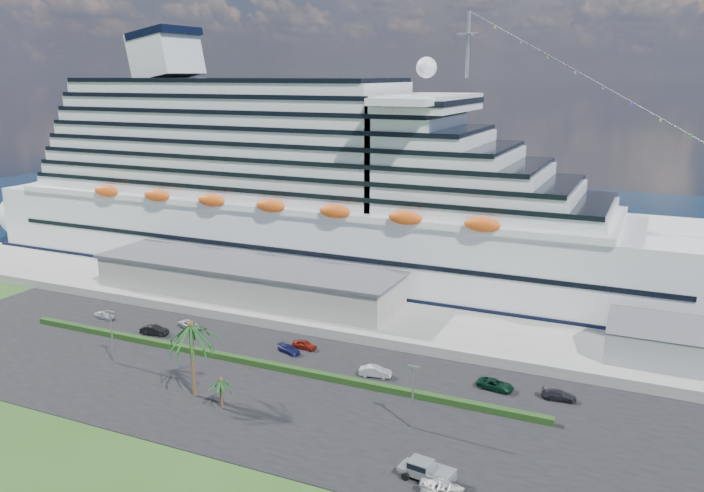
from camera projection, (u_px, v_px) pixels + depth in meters
The scene contains 22 objects.
ground at pixel (240, 424), 86.13m from camera, with size 420.00×420.00×0.00m, color #264717.
asphalt_lot at pixel (284, 389), 95.83m from camera, with size 140.00×38.00×0.12m, color black.
wharf at pixel (366, 318), 121.22m from camera, with size 240.00×20.00×1.80m, color gray.
water at pixel (488, 224), 200.89m from camera, with size 420.00×160.00×0.02m, color black.
cruise_ship at pixel (319, 199), 147.21m from camera, with size 191.00×38.00×54.00m.
terminal_building at pixel (246, 279), 130.26m from camera, with size 61.00×15.00×6.30m.
port_shed at pixel (695, 346), 99.48m from camera, with size 24.00×12.31×7.37m.
hedge at pixel (255, 362), 103.33m from camera, with size 88.00×1.10×0.90m, color #183210.
lamp_post_left at pixel (112, 330), 103.14m from camera, with size 1.60×0.35×8.27m.
lamp_post_right at pixel (413, 389), 83.86m from camera, with size 1.60×0.35×8.27m.
palm_tall at pixel (191, 333), 91.44m from camera, with size 8.82×8.82×11.13m.
palm_short at pixel (221, 383), 89.25m from camera, with size 3.53×3.53×4.56m.
parked_car_0 at pixel (104, 315), 122.95m from camera, with size 1.57×3.90×1.33m, color #BDBDBF.
parked_car_1 at pixel (154, 330), 115.39m from camera, with size 1.66×4.77×1.57m, color black.
parked_car_2 at pixel (190, 325), 118.36m from camera, with size 2.10×4.56×1.27m, color #9A9FA3.
parked_car_3 at pixel (289, 349), 107.81m from camera, with size 1.70×4.18×1.21m, color #141746.
parked_car_4 at pixel (305, 345), 109.46m from camera, with size 1.64×4.07×1.39m, color maroon.
parked_car_5 at pixel (375, 371), 99.39m from camera, with size 1.64×4.70×1.55m, color #AEB1B5.
parked_car_6 at pixel (495, 385), 95.32m from camera, with size 2.36×5.12×1.42m, color black.
parked_car_7 at pixel (559, 395), 92.29m from camera, with size 1.87×4.59×1.33m, color #232227.
pickup_truck at pixel (426, 470), 73.94m from camera, with size 6.30×2.94×2.14m.
boat_trailer at pixel (442, 487), 71.18m from camera, with size 5.58×4.03×1.55m.
Camera 1 is at (45.13, -65.23, 42.75)m, focal length 35.00 mm.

